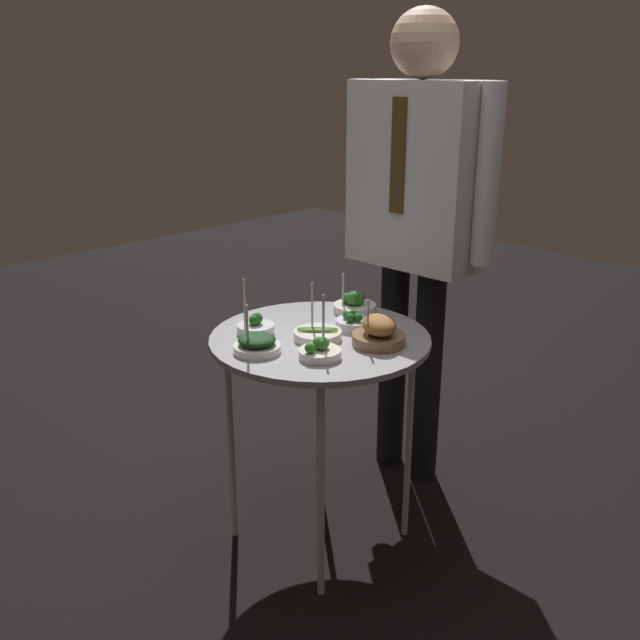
# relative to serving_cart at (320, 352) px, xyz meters

# --- Properties ---
(ground_plane) EXTENTS (8.00, 8.00, 0.00)m
(ground_plane) POSITION_rel_serving_cart_xyz_m (0.00, 0.00, -0.64)
(ground_plane) COLOR black
(serving_cart) EXTENTS (0.65, 0.65, 0.69)m
(serving_cart) POSITION_rel_serving_cart_xyz_m (0.00, 0.00, 0.00)
(serving_cart) COLOR #939399
(serving_cart) RESTS_ON ground_plane
(bowl_asparagus_front_right) EXTENTS (0.14, 0.14, 0.16)m
(bowl_asparagus_front_right) POSITION_rel_serving_cart_xyz_m (0.01, -0.02, 0.07)
(bowl_asparagus_front_right) COLOR silver
(bowl_asparagus_front_right) RESTS_ON serving_cart
(bowl_broccoli_far_rim) EXTENTS (0.11, 0.11, 0.17)m
(bowl_broccoli_far_rim) POSITION_rel_serving_cart_xyz_m (-0.15, -0.12, 0.07)
(bowl_broccoli_far_rim) COLOR silver
(bowl_broccoli_far_rim) RESTS_ON serving_cart
(bowl_broccoli_front_center) EXTENTS (0.12, 0.12, 0.17)m
(bowl_broccoli_front_center) POSITION_rel_serving_cart_xyz_m (0.12, -0.12, 0.07)
(bowl_broccoli_front_center) COLOR silver
(bowl_broccoli_front_center) RESTS_ON serving_cart
(bowl_broccoli_front_left) EXTENTS (0.11, 0.11, 0.06)m
(bowl_broccoli_front_left) POSITION_rel_serving_cart_xyz_m (0.03, 0.12, 0.07)
(bowl_broccoli_front_left) COLOR silver
(bowl_broccoli_front_left) RESTS_ON serving_cart
(bowl_roast_near_rim) EXTENTS (0.16, 0.15, 0.14)m
(bowl_roast_near_rim) POSITION_rel_serving_cart_xyz_m (0.17, 0.07, 0.09)
(bowl_roast_near_rim) COLOR brown
(bowl_roast_near_rim) RESTS_ON serving_cart
(bowl_spinach_back_left) EXTENTS (0.13, 0.13, 0.15)m
(bowl_spinach_back_left) POSITION_rel_serving_cart_xyz_m (-0.04, -0.21, 0.08)
(bowl_spinach_back_left) COLOR white
(bowl_spinach_back_left) RESTS_ON serving_cart
(bowl_broccoli_back_right) EXTENTS (0.14, 0.14, 0.13)m
(bowl_broccoli_back_right) POSITION_rel_serving_cart_xyz_m (-0.07, 0.23, 0.08)
(bowl_broccoli_back_right) COLOR silver
(bowl_broccoli_back_right) RESTS_ON serving_cart
(waiter_figure) EXTENTS (0.60, 0.22, 1.62)m
(waiter_figure) POSITION_rel_serving_cart_xyz_m (-0.06, 0.52, 0.38)
(waiter_figure) COLOR black
(waiter_figure) RESTS_ON ground_plane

